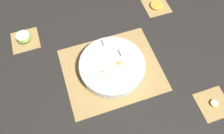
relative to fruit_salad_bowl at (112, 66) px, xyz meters
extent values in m
plane|color=black|center=(0.00, 0.00, -0.04)|extent=(6.00, 6.00, 0.00)
cube|color=#A8844C|center=(0.00, 0.00, -0.03)|extent=(0.43, 0.36, 0.01)
cube|color=#4C381E|center=(-0.17, 0.00, -0.03)|extent=(0.01, 0.35, 0.00)
cube|color=#4C381E|center=(-0.12, 0.00, -0.03)|extent=(0.01, 0.35, 0.00)
cube|color=#4C381E|center=(-0.07, 0.00, -0.03)|extent=(0.01, 0.35, 0.00)
cube|color=#4C381E|center=(-0.02, 0.00, -0.03)|extent=(0.01, 0.35, 0.00)
cube|color=#4C381E|center=(0.02, 0.00, -0.03)|extent=(0.01, 0.35, 0.00)
cube|color=#4C381E|center=(0.07, 0.00, -0.03)|extent=(0.01, 0.35, 0.00)
cube|color=#4C381E|center=(0.12, 0.00, -0.03)|extent=(0.01, 0.35, 0.00)
cube|color=#4C381E|center=(0.17, 0.00, -0.03)|extent=(0.01, 0.35, 0.00)
cube|color=#A8844C|center=(-0.35, -0.29, -0.03)|extent=(0.13, 0.13, 0.01)
cube|color=#4C381E|center=(-0.39, -0.29, -0.03)|extent=(0.00, 0.13, 0.00)
cube|color=#4C381E|center=(-0.36, -0.29, -0.03)|extent=(0.00, 0.13, 0.00)
cube|color=#4C381E|center=(-0.33, -0.29, -0.03)|extent=(0.00, 0.13, 0.00)
cube|color=#4C381E|center=(-0.31, -0.29, -0.03)|extent=(0.00, 0.13, 0.00)
cube|color=#A8844C|center=(0.35, -0.29, -0.03)|extent=(0.13, 0.13, 0.01)
cube|color=#4C381E|center=(0.32, -0.29, -0.03)|extent=(0.00, 0.13, 0.00)
cube|color=#4C381E|center=(0.35, -0.29, -0.03)|extent=(0.00, 0.13, 0.00)
cube|color=#4C381E|center=(0.38, -0.29, -0.03)|extent=(0.00, 0.13, 0.00)
cube|color=#A8844C|center=(-0.35, 0.29, -0.03)|extent=(0.13, 0.13, 0.01)
cube|color=#4C381E|center=(-0.38, 0.29, -0.03)|extent=(0.00, 0.13, 0.00)
cube|color=#4C381E|center=(-0.35, 0.29, -0.03)|extent=(0.00, 0.13, 0.00)
cube|color=#4C381E|center=(-0.32, 0.29, -0.03)|extent=(0.00, 0.13, 0.00)
cylinder|color=silver|center=(0.00, 0.00, 0.00)|extent=(0.29, 0.29, 0.05)
torus|color=silver|center=(0.00, 0.00, 0.01)|extent=(0.29, 0.29, 0.01)
cylinder|color=#F7EFC6|center=(0.08, 0.08, 0.00)|extent=(0.03, 0.03, 0.01)
cylinder|color=#F7EFC6|center=(-0.05, -0.07, -0.02)|extent=(0.03, 0.03, 0.01)
cylinder|color=#F7EFC6|center=(0.06, 0.07, -0.01)|extent=(0.03, 0.03, 0.01)
cylinder|color=#F7EFC6|center=(-0.06, 0.01, 0.00)|extent=(0.03, 0.03, 0.01)
cylinder|color=#F7EFC6|center=(-0.01, -0.07, 0.00)|extent=(0.03, 0.03, 0.01)
cylinder|color=#F7EFC6|center=(0.04, -0.09, 0.00)|extent=(0.03, 0.03, 0.01)
cylinder|color=#F7EFC6|center=(0.06, -0.08, 0.02)|extent=(0.03, 0.03, 0.01)
cylinder|color=#F7EFC6|center=(-0.01, 0.08, 0.02)|extent=(0.03, 0.03, 0.01)
cylinder|color=#F7EFC6|center=(0.03, 0.02, 0.00)|extent=(0.02, 0.02, 0.01)
cylinder|color=#F7EFC6|center=(-0.11, 0.01, 0.00)|extent=(0.03, 0.03, 0.01)
cube|color=white|center=(0.08, -0.07, -0.01)|extent=(0.02, 0.02, 0.02)
cube|color=white|center=(-0.02, 0.06, -0.01)|extent=(0.02, 0.02, 0.02)
cube|color=white|center=(-0.09, 0.06, -0.01)|extent=(0.02, 0.02, 0.02)
cube|color=white|center=(-0.09, 0.02, -0.01)|extent=(0.02, 0.02, 0.02)
cube|color=white|center=(0.02, 0.06, 0.02)|extent=(0.02, 0.02, 0.02)
cube|color=white|center=(-0.01, -0.03, 0.01)|extent=(0.02, 0.02, 0.02)
cube|color=white|center=(-0.06, -0.04, 0.02)|extent=(0.03, 0.03, 0.03)
cube|color=white|center=(-0.05, 0.08, -0.02)|extent=(0.03, 0.03, 0.03)
cube|color=white|center=(0.02, -0.06, -0.01)|extent=(0.02, 0.02, 0.02)
cube|color=white|center=(0.08, 0.01, 0.00)|extent=(0.03, 0.03, 0.03)
cube|color=white|center=(-0.01, -0.11, 0.02)|extent=(0.03, 0.03, 0.03)
cube|color=white|center=(-0.05, -0.02, -0.01)|extent=(0.03, 0.03, 0.03)
cube|color=white|center=(-0.04, -0.06, 0.01)|extent=(0.02, 0.02, 0.02)
cube|color=white|center=(0.03, 0.05, -0.02)|extent=(0.02, 0.02, 0.02)
ellipsoid|color=red|center=(0.06, -0.03, -0.01)|extent=(0.03, 0.01, 0.01)
ellipsoid|color=red|center=(-0.10, -0.04, 0.00)|extent=(0.03, 0.02, 0.02)
ellipsoid|color=#F9A338|center=(-0.04, 0.10, 0.01)|extent=(0.03, 0.02, 0.01)
ellipsoid|color=#F9A338|center=(0.05, 0.03, 0.02)|extent=(0.03, 0.02, 0.01)
ellipsoid|color=#F9A338|center=(0.01, 0.11, -0.01)|extent=(0.03, 0.02, 0.01)
ellipsoid|color=#F9A338|center=(-0.03, 0.01, 0.02)|extent=(0.04, 0.02, 0.02)
ellipsoid|color=red|center=(0.11, -0.02, 0.01)|extent=(0.03, 0.02, 0.01)
ellipsoid|color=#F9A338|center=(0.10, 0.03, 0.01)|extent=(0.03, 0.02, 0.01)
ellipsoid|color=#F9A338|center=(-0.08, -0.06, -0.02)|extent=(0.03, 0.02, 0.01)
ellipsoid|color=#7FAD38|center=(0.35, -0.29, -0.01)|extent=(0.07, 0.07, 0.04)
cylinder|color=white|center=(0.35, -0.29, 0.01)|extent=(0.06, 0.06, 0.00)
cylinder|color=#F9A338|center=(-0.35, -0.29, -0.03)|extent=(0.06, 0.06, 0.01)
torus|color=#F4A82D|center=(-0.35, -0.29, -0.03)|extent=(0.07, 0.07, 0.01)
cylinder|color=#F7EFC6|center=(-0.35, 0.29, -0.03)|extent=(0.03, 0.03, 0.01)
torus|color=yellow|center=(-0.35, 0.29, -0.03)|extent=(0.03, 0.03, 0.01)
camera|label=1|loc=(0.15, 0.44, 0.84)|focal=35.00mm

